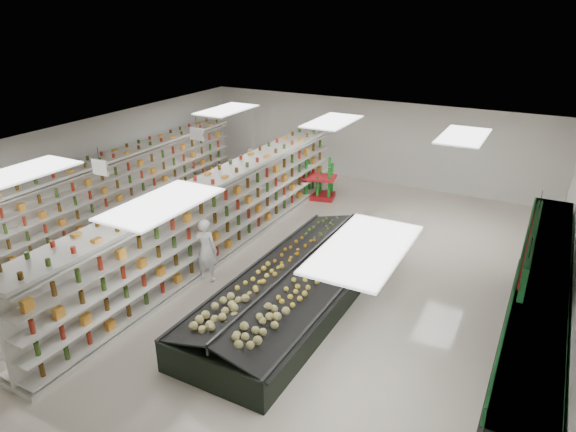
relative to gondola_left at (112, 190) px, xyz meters
The scene contains 15 objects.
floor 6.25m from the gondola_left, ahead, with size 16.00×16.00×0.00m, color beige.
ceiling 6.57m from the gondola_left, ahead, with size 14.00×16.00×0.02m, color white.
wall_back 9.79m from the gondola_left, 50.87° to the left, with size 14.00×0.02×3.20m, color silver.
wall_left 1.13m from the gondola_left, 153.19° to the right, with size 0.02×16.00×3.20m, color silver.
wall_right 13.19m from the gondola_left, ahead, with size 0.02×16.00×3.20m, color silver.
produce_wall_case 12.84m from the gondola_left, ahead, with size 0.93×8.00×2.20m.
aisle_sign_near 3.83m from the gondola_left, 45.68° to the right, with size 0.52×0.06×0.75m.
aisle_sign_far 3.36m from the gondola_left, 33.71° to the left, with size 0.52×0.06×0.75m.
hortifruti_banner 12.67m from the gondola_left, ahead, with size 0.12×3.20×0.95m.
gondola_left is the anchor object (origin of this frame).
gondola_center 4.56m from the gondola_left, ahead, with size 0.99×13.13×2.28m.
produce_island 7.91m from the gondola_left, 13.27° to the right, with size 2.62×7.04×1.05m.
soda_endcap 7.09m from the gondola_left, 42.70° to the left, with size 1.32×1.03×1.50m.
shopper_main 5.51m from the gondola_left, 20.46° to the right, with size 0.62×0.41×1.70m, color white.
shopper_background 5.14m from the gondola_left, 58.90° to the left, with size 0.79×0.49×1.62m, color tan.
Camera 1 is at (6.27, -10.77, 6.67)m, focal length 32.00 mm.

